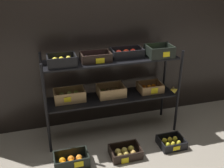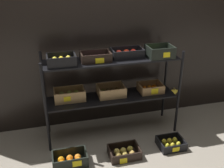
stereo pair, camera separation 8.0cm
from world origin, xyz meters
TOP-DOWN VIEW (x-y plane):
  - ground_plane at (0.00, 0.00)m, footprint 10.00×10.00m
  - storefront_wall at (0.00, 0.40)m, footprint 4.02×0.12m
  - display_rack at (-0.01, 0.00)m, footprint 1.75×0.43m
  - crate_ground_orange at (-0.61, -0.49)m, footprint 0.38×0.23m
  - crate_ground_apple_gold at (0.01, -0.52)m, footprint 0.35×0.26m
  - crate_ground_lemon at (0.61, -0.50)m, footprint 0.30×0.26m

SIDE VIEW (x-z plane):
  - ground_plane at x=0.00m, z-range 0.00..0.00m
  - crate_ground_lemon at x=0.61m, z-range -0.01..0.10m
  - crate_ground_apple_gold at x=0.01m, z-range -0.01..0.10m
  - crate_ground_orange at x=-0.61m, z-range -0.02..0.12m
  - display_rack at x=-0.01m, z-range 0.21..1.35m
  - storefront_wall at x=0.00m, z-range 0.00..1.99m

